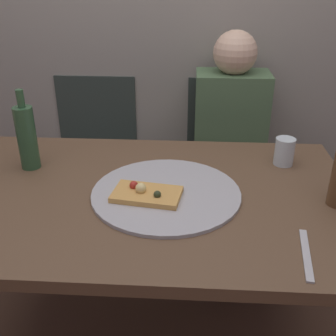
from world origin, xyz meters
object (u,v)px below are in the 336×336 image
object	(u,v)px
pizza_tray	(166,193)
guest_in_sweater	(230,143)
pizza_slice_last	(146,193)
tumbler_far	(284,151)
chair_left	(95,150)
beer_bottle	(27,137)
table_knife	(306,254)
dining_table	(147,212)
chair_right	(227,153)

from	to	relation	value
pizza_tray	guest_in_sweater	bearing A→B (deg)	68.97
pizza_slice_last	tumbler_far	world-z (taller)	tumbler_far
guest_in_sweater	chair_left	bearing A→B (deg)	-11.74
beer_bottle	table_knife	bearing A→B (deg)	-27.07
dining_table	guest_in_sweater	bearing A→B (deg)	63.89
table_knife	chair_left	distance (m)	1.46
table_knife	guest_in_sweater	bearing A→B (deg)	14.80
beer_bottle	chair_left	size ratio (longest dim) A/B	0.33
pizza_tray	beer_bottle	xyz separation A→B (m)	(-0.53, 0.18, 0.12)
dining_table	chair_right	xyz separation A→B (m)	(0.34, 0.85, -0.15)
tumbler_far	dining_table	bearing A→B (deg)	-153.88
chair_left	chair_right	bearing A→B (deg)	-180.00
beer_bottle	guest_in_sweater	world-z (taller)	guest_in_sweater
pizza_tray	tumbler_far	size ratio (longest dim) A/B	4.74
tumbler_far	chair_left	size ratio (longest dim) A/B	0.12
table_knife	tumbler_far	bearing A→B (deg)	3.86
chair_right	guest_in_sweater	xyz separation A→B (m)	(0.00, -0.15, 0.13)
table_knife	chair_right	distance (m)	1.19
tumbler_far	table_knife	distance (m)	0.56
pizza_tray	pizza_slice_last	bearing A→B (deg)	-149.95
pizza_slice_last	chair_left	world-z (taller)	chair_left
pizza_slice_last	table_knife	world-z (taller)	pizza_slice_last
chair_right	table_knife	bearing A→B (deg)	95.83
tumbler_far	pizza_slice_last	bearing A→B (deg)	-149.05
dining_table	table_knife	xyz separation A→B (m)	(0.46, -0.31, 0.09)
pizza_slice_last	table_knife	distance (m)	0.52
beer_bottle	chair_right	size ratio (longest dim) A/B	0.33
pizza_tray	chair_right	distance (m)	0.94
chair_left	tumbler_far	bearing A→B (deg)	145.77
pizza_slice_last	chair_left	size ratio (longest dim) A/B	0.26
chair_left	chair_right	distance (m)	0.73
pizza_slice_last	beer_bottle	bearing A→B (deg)	155.31
dining_table	guest_in_sweater	size ratio (longest dim) A/B	1.21
pizza_tray	chair_right	xyz separation A→B (m)	(0.27, 0.87, -0.24)
tumbler_far	chair_right	size ratio (longest dim) A/B	0.12
pizza_slice_last	chair_left	bearing A→B (deg)	113.42
dining_table	guest_in_sweater	xyz separation A→B (m)	(0.34, 0.70, -0.03)
pizza_tray	pizza_slice_last	world-z (taller)	pizza_slice_last
chair_right	guest_in_sweater	distance (m)	0.20
tumbler_far	table_knife	bearing A→B (deg)	-94.24
pizza_tray	pizza_slice_last	distance (m)	0.07
tumbler_far	guest_in_sweater	bearing A→B (deg)	109.41
beer_bottle	pizza_tray	bearing A→B (deg)	-18.53
beer_bottle	dining_table	bearing A→B (deg)	-19.35
beer_bottle	chair_right	bearing A→B (deg)	40.77
chair_left	guest_in_sweater	distance (m)	0.76
pizza_slice_last	tumbler_far	distance (m)	0.58
chair_left	table_knife	bearing A→B (deg)	126.15
beer_bottle	table_knife	world-z (taller)	beer_bottle
tumbler_far	table_knife	size ratio (longest dim) A/B	0.48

